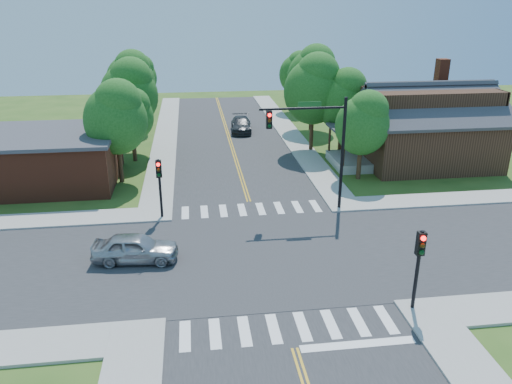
{
  "coord_description": "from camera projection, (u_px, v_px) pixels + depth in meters",
  "views": [
    {
      "loc": [
        -3.53,
        -22.92,
        12.65
      ],
      "look_at": [
        -0.03,
        3.69,
        2.2
      ],
      "focal_mm": 35.0,
      "sensor_mm": 36.0,
      "label": 1
    }
  ],
  "objects": [
    {
      "name": "signal_mast_ne",
      "position": [
        317.0,
        137.0,
        30.07
      ],
      "size": [
        5.3,
        0.42,
        7.2
      ],
      "color": "black",
      "rests_on": "ground"
    },
    {
      "name": "tree_w_d",
      "position": [
        140.0,
        75.0,
        57.5
      ],
      "size": [
        3.94,
        3.75,
        6.71
      ],
      "color": "#382314",
      "rests_on": "ground"
    },
    {
      "name": "tree_house",
      "position": [
        314.0,
        87.0,
        42.24
      ],
      "size": [
        5.04,
        4.78,
        8.56
      ],
      "color": "#382314",
      "rests_on": "ground"
    },
    {
      "name": "stop_bar",
      "position": [
        358.0,
        345.0,
        19.47
      ],
      "size": [
        4.6,
        0.45,
        0.09
      ],
      "primitive_type": "cube",
      "color": "white",
      "rests_on": "ground"
    },
    {
      "name": "tree_w_c",
      "position": [
        131.0,
        78.0,
        48.85
      ],
      "size": [
        4.79,
        4.55,
        8.14
      ],
      "color": "#382314",
      "rests_on": "ground"
    },
    {
      "name": "tree_e_c",
      "position": [
        313.0,
        74.0,
        49.42
      ],
      "size": [
        5.06,
        4.8,
        8.6
      ],
      "color": "#382314",
      "rests_on": "ground"
    },
    {
      "name": "road_ew",
      "position": [
        266.0,
        256.0,
        26.18
      ],
      "size": [
        90.0,
        10.0,
        0.04
      ],
      "primitive_type": "cube",
      "color": "#2D2D30",
      "rests_on": "ground"
    },
    {
      "name": "signal_pole_se",
      "position": [
        419.0,
        256.0,
        20.71
      ],
      "size": [
        0.34,
        0.42,
        3.8
      ],
      "color": "black",
      "rests_on": "ground"
    },
    {
      "name": "sidewalk_nw",
      "position": [
        35.0,
        171.0,
        38.86
      ],
      "size": [
        40.0,
        40.0,
        0.14
      ],
      "color": "#9E9B93",
      "rests_on": "ground"
    },
    {
      "name": "house_ne",
      "position": [
        426.0,
        123.0,
        39.98
      ],
      "size": [
        13.05,
        8.8,
        7.11
      ],
      "color": "black",
      "rests_on": "ground"
    },
    {
      "name": "tree_e_a",
      "position": [
        364.0,
        122.0,
        35.83
      ],
      "size": [
        3.93,
        3.73,
        6.67
      ],
      "color": "#382314",
      "rests_on": "ground"
    },
    {
      "name": "crosswalk_north",
      "position": [
        251.0,
        209.0,
        31.9
      ],
      "size": [
        8.85,
        2.0,
        0.01
      ],
      "color": "white",
      "rests_on": "ground"
    },
    {
      "name": "road_ns",
      "position": [
        266.0,
        256.0,
        26.19
      ],
      "size": [
        10.0,
        90.0,
        0.04
      ],
      "primitive_type": "cube",
      "color": "#2D2D30",
      "rests_on": "ground"
    },
    {
      "name": "ground",
      "position": [
        266.0,
        256.0,
        26.19
      ],
      "size": [
        100.0,
        100.0,
        0.0
      ],
      "primitive_type": "plane",
      "color": "#30541A",
      "rests_on": "ground"
    },
    {
      "name": "tree_w_a",
      "position": [
        116.0,
        116.0,
        35.01
      ],
      "size": [
        4.46,
        4.23,
        7.57
      ],
      "color": "#382314",
      "rests_on": "ground"
    },
    {
      "name": "tree_w_b",
      "position": [
        130.0,
        91.0,
        41.79
      ],
      "size": [
        4.84,
        4.6,
        8.23
      ],
      "color": "#382314",
      "rests_on": "ground"
    },
    {
      "name": "car_silver",
      "position": [
        135.0,
        248.0,
        25.42
      ],
      "size": [
        2.59,
        4.67,
        1.48
      ],
      "primitive_type": "imported",
      "rotation": [
        0.0,
        0.0,
        1.47
      ],
      "color": "#ACAEB3",
      "rests_on": "ground"
    },
    {
      "name": "crosswalk_south",
      "position": [
        288.0,
        327.0,
        20.45
      ],
      "size": [
        8.85,
        2.0,
        0.01
      ],
      "color": "white",
      "rests_on": "ground"
    },
    {
      "name": "tree_bldg",
      "position": [
        132.0,
        114.0,
        40.09
      ],
      "size": [
        3.57,
        3.4,
        6.08
      ],
      "color": "#382314",
      "rests_on": "ground"
    },
    {
      "name": "intersection_patch",
      "position": [
        266.0,
        256.0,
        26.19
      ],
      "size": [
        10.2,
        10.2,
        0.06
      ],
      "primitive_type": "cube",
      "color": "#2D2D30",
      "rests_on": "ground"
    },
    {
      "name": "centerline",
      "position": [
        266.0,
        255.0,
        26.18
      ],
      "size": [
        0.3,
        90.0,
        0.01
      ],
      "color": "gold",
      "rests_on": "ground"
    },
    {
      "name": "building_nw",
      "position": [
        44.0,
        158.0,
        35.98
      ],
      "size": [
        10.4,
        8.4,
        3.73
      ],
      "color": "brown",
      "rests_on": "ground"
    },
    {
      "name": "car_dgrey",
      "position": [
        241.0,
        125.0,
        50.3
      ],
      "size": [
        2.72,
        5.19,
        1.42
      ],
      "primitive_type": "imported",
      "rotation": [
        0.0,
        0.0,
        -0.08
      ],
      "color": "#2A2C2E",
      "rests_on": "ground"
    },
    {
      "name": "tree_e_d",
      "position": [
        298.0,
        72.0,
        58.02
      ],
      "size": [
        4.18,
        3.97,
        7.11
      ],
      "color": "#382314",
      "rests_on": "ground"
    },
    {
      "name": "tree_e_b",
      "position": [
        344.0,
        98.0,
        41.8
      ],
      "size": [
        4.36,
        4.14,
        7.41
      ],
      "color": "#382314",
      "rests_on": "ground"
    },
    {
      "name": "signal_pole_nw",
      "position": [
        159.0,
        178.0,
        29.7
      ],
      "size": [
        0.34,
        0.42,
        3.8
      ],
      "color": "black",
      "rests_on": "ground"
    },
    {
      "name": "sidewalk_ne",
      "position": [
        421.0,
        156.0,
        42.71
      ],
      "size": [
        40.0,
        40.0,
        0.14
      ],
      "color": "#9E9B93",
      "rests_on": "ground"
    }
  ]
}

